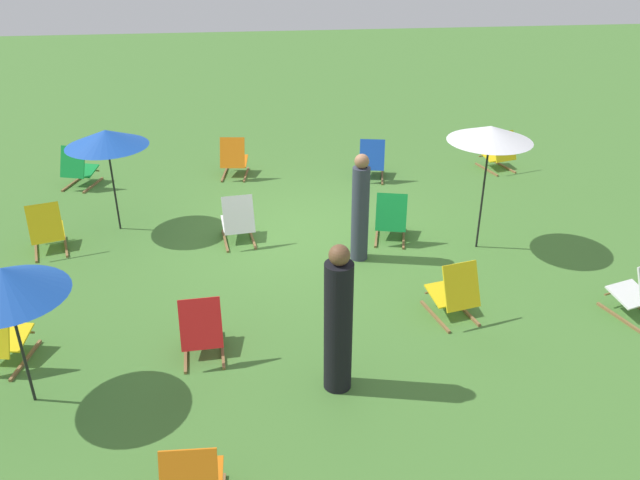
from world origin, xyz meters
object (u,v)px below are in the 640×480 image
(deckchair_0, at_px, (234,159))
(deckchair_1, at_px, (47,230))
(deckchair_11, at_px, (391,219))
(umbrella_0, at_px, (106,138))
(deckchair_2, at_px, (454,293))
(person_0, at_px, (360,210))
(deckchair_8, at_px, (372,161))
(deckchair_9, at_px, (499,153))
(umbrella_2, at_px, (4,282))
(umbrella_1, at_px, (490,134))
(deckchair_6, at_px, (238,221))
(deckchair_7, at_px, (202,330))
(person_1, at_px, (338,323))
(deckchair_5, at_px, (78,168))

(deckchair_0, relative_size, deckchair_1, 0.97)
(deckchair_11, relative_size, umbrella_0, 0.50)
(deckchair_2, height_order, umbrella_0, umbrella_0)
(umbrella_0, height_order, person_0, umbrella_0)
(deckchair_8, xyz_separation_m, person_0, (0.80, 3.19, 0.44))
(deckchair_9, distance_m, umbrella_2, 9.78)
(deckchair_0, distance_m, umbrella_1, 5.38)
(deckchair_11, relative_size, umbrella_2, 0.51)
(deckchair_1, xyz_separation_m, deckchair_8, (-5.56, -2.42, 0.00))
(umbrella_1, distance_m, person_0, 2.19)
(umbrella_0, relative_size, person_0, 1.02)
(deckchair_8, relative_size, umbrella_1, 0.42)
(deckchair_6, height_order, deckchair_9, same)
(deckchair_0, xyz_separation_m, umbrella_1, (-3.82, 3.48, 1.49))
(deckchair_0, distance_m, deckchair_7, 5.81)
(deckchair_2, relative_size, person_1, 0.47)
(umbrella_2, bearing_deg, deckchair_11, -144.67)
(deckchair_0, height_order, deckchair_9, same)
(deckchair_5, bearing_deg, deckchair_11, 169.03)
(deckchair_11, bearing_deg, umbrella_1, 176.73)
(umbrella_1, bearing_deg, deckchair_2, 62.50)
(umbrella_0, bearing_deg, person_0, 158.96)
(deckchair_6, height_order, person_1, person_1)
(deckchair_1, bearing_deg, umbrella_1, 158.60)
(deckchair_6, xyz_separation_m, person_1, (-1.08, 3.65, 0.48))
(deckchair_0, distance_m, person_1, 6.65)
(deckchair_0, height_order, deckchair_2, same)
(deckchair_1, height_order, deckchair_2, same)
(deckchair_6, height_order, umbrella_2, umbrella_2)
(umbrella_0, bearing_deg, deckchair_2, 146.15)
(deckchair_2, distance_m, deckchair_11, 2.30)
(deckchair_1, distance_m, deckchair_8, 6.06)
(deckchair_0, height_order, umbrella_0, umbrella_0)
(deckchair_0, height_order, deckchair_5, same)
(deckchair_7, xyz_separation_m, deckchair_9, (-5.72, -5.55, 0.00))
(deckchair_2, bearing_deg, deckchair_8, -101.22)
(deckchair_8, height_order, deckchair_11, same)
(deckchair_11, distance_m, umbrella_2, 5.84)
(deckchair_11, relative_size, person_1, 0.48)
(deckchair_0, relative_size, deckchair_11, 0.98)
(deckchair_7, xyz_separation_m, umbrella_1, (-4.18, -2.32, 1.49))
(umbrella_0, distance_m, person_0, 4.15)
(umbrella_0, xyz_separation_m, person_0, (-3.81, 1.47, -0.77))
(person_1, bearing_deg, deckchair_2, 32.86)
(umbrella_1, height_order, person_1, umbrella_1)
(person_0, bearing_deg, deckchair_5, -83.90)
(umbrella_0, bearing_deg, deckchair_11, 168.27)
(deckchair_0, bearing_deg, person_1, 107.51)
(deckchair_8, bearing_deg, deckchair_9, -164.59)
(umbrella_2, bearing_deg, deckchair_2, -168.31)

